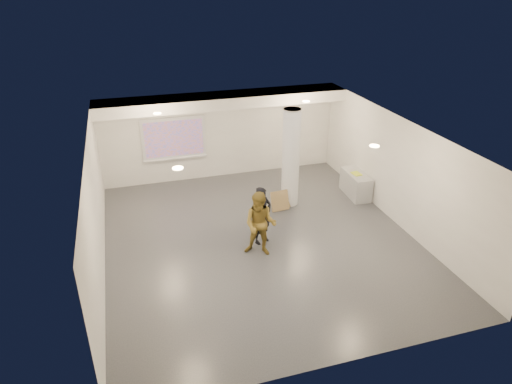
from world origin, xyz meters
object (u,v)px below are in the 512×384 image
object	(u,v)px
credenza	(356,184)
woman	(262,216)
column	(291,158)
man	(260,224)
projection_screen	(174,139)

from	to	relation	value
credenza	woman	distance (m)	4.13
credenza	column	bearing A→B (deg)	-178.72
column	woman	bearing A→B (deg)	-128.16
column	man	distance (m)	3.01
woman	column	bearing A→B (deg)	25.66
projection_screen	credenza	bearing A→B (deg)	-27.15
credenza	woman	size ratio (longest dim) A/B	0.83
column	man	xyz separation A→B (m)	(-1.69, -2.40, -0.65)
column	projection_screen	bearing A→B (deg)	139.44
man	projection_screen	bearing A→B (deg)	133.49
column	projection_screen	size ratio (longest dim) A/B	1.43
credenza	man	distance (m)	4.57
column	woman	size ratio (longest dim) A/B	1.90
column	man	world-z (taller)	column
credenza	man	xyz separation A→B (m)	(-3.91, -2.32, 0.47)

